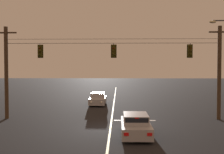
% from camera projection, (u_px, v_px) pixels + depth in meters
% --- Properties ---
extents(ground_plane, '(180.00, 180.00, 0.00)m').
position_uv_depth(ground_plane, '(110.00, 130.00, 18.35)').
color(ground_plane, black).
extents(lane_centre_stripe, '(0.14, 60.00, 0.01)m').
position_uv_depth(lane_centre_stripe, '(113.00, 108.00, 28.20)').
color(lane_centre_stripe, '#D1C64C').
rests_on(lane_centre_stripe, ground).
extents(stop_bar_paint, '(3.40, 0.36, 0.01)m').
position_uv_depth(stop_bar_paint, '(135.00, 120.00, 21.56)').
color(stop_bar_paint, silver).
rests_on(stop_bar_paint, ground).
extents(signal_span_assembly, '(19.64, 0.32, 7.76)m').
position_uv_depth(signal_span_assembly, '(112.00, 71.00, 22.07)').
color(signal_span_assembly, '#423021').
rests_on(signal_span_assembly, ground).
extents(traffic_light_leftmost, '(0.48, 0.41, 1.22)m').
position_uv_depth(traffic_light_leftmost, '(40.00, 51.00, 22.14)').
color(traffic_light_leftmost, black).
extents(traffic_light_left_inner, '(0.48, 0.41, 1.22)m').
position_uv_depth(traffic_light_left_inner, '(114.00, 51.00, 21.99)').
color(traffic_light_left_inner, black).
extents(traffic_light_centre, '(0.48, 0.41, 1.22)m').
position_uv_depth(traffic_light_centre, '(190.00, 51.00, 21.83)').
color(traffic_light_centre, black).
extents(car_waiting_near_lane, '(1.80, 4.33, 1.39)m').
position_uv_depth(car_waiting_near_lane, '(135.00, 125.00, 16.76)').
color(car_waiting_near_lane, '#A5A5AD').
rests_on(car_waiting_near_lane, ground).
extents(car_oncoming_lead, '(1.80, 4.42, 1.39)m').
position_uv_depth(car_oncoming_lead, '(98.00, 99.00, 30.79)').
color(car_oncoming_lead, '#A5A5AD').
rests_on(car_oncoming_lead, ground).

